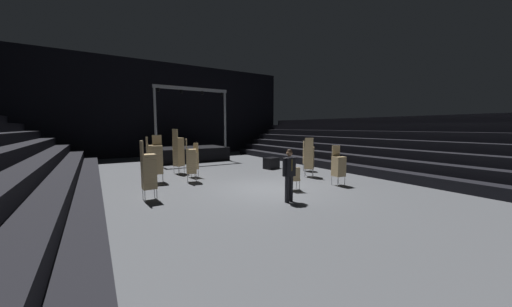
# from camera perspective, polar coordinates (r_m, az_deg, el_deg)

# --- Properties ---
(ground_plane) EXTENTS (22.00, 30.00, 0.10)m
(ground_plane) POSITION_cam_1_polar(r_m,az_deg,el_deg) (10.69, 2.49, -7.98)
(ground_plane) COLOR #515459
(arena_end_wall) EXTENTS (22.00, 0.30, 8.00)m
(arena_end_wall) POSITION_cam_1_polar(r_m,az_deg,el_deg) (24.32, -18.17, 9.09)
(arena_end_wall) COLOR black
(arena_end_wall) RESTS_ON ground_plane
(bleacher_bank_right) EXTENTS (5.25, 24.00, 3.15)m
(bleacher_bank_right) POSITION_cam_1_polar(r_m,az_deg,el_deg) (17.19, 24.18, 2.24)
(bleacher_bank_right) COLOR black
(bleacher_bank_right) RESTS_ON ground_plane
(stage_riser) EXTENTS (5.42, 3.54, 5.19)m
(stage_riser) POSITION_cam_1_polar(r_m,az_deg,el_deg) (20.15, -14.87, 0.17)
(stage_riser) COLOR black
(stage_riser) RESTS_ON ground_plane
(man_with_tie) EXTENTS (0.57, 0.29, 1.78)m
(man_with_tie) POSITION_cam_1_polar(r_m,az_deg,el_deg) (8.71, 7.30, -4.07)
(man_with_tie) COLOR black
(man_with_tie) RESTS_ON ground_plane
(chair_stack_front_left) EXTENTS (0.50, 0.50, 1.71)m
(chair_stack_front_left) POSITION_cam_1_polar(r_m,az_deg,el_deg) (11.67, 17.62, -2.52)
(chair_stack_front_left) COLOR #B2B5BA
(chair_stack_front_left) RESTS_ON ground_plane
(chair_stack_front_right) EXTENTS (0.62, 0.62, 1.96)m
(chair_stack_front_right) POSITION_cam_1_polar(r_m,az_deg,el_deg) (13.33, 11.60, -0.82)
(chair_stack_front_right) COLOR #B2B5BA
(chair_stack_front_right) RESTS_ON ground_plane
(chair_stack_mid_left) EXTENTS (0.51, 0.51, 2.14)m
(chair_stack_mid_left) POSITION_cam_1_polar(r_m,az_deg,el_deg) (12.47, -20.75, -1.14)
(chair_stack_mid_left) COLOR #B2B5BA
(chair_stack_mid_left) RESTS_ON ground_plane
(chair_stack_mid_right) EXTENTS (0.52, 0.52, 1.71)m
(chair_stack_mid_right) POSITION_cam_1_polar(r_m,az_deg,el_deg) (13.34, -13.68, -1.40)
(chair_stack_mid_right) COLOR #B2B5BA
(chair_stack_mid_right) RESTS_ON ground_plane
(chair_stack_mid_centre) EXTENTS (0.55, 0.55, 1.96)m
(chair_stack_mid_centre) POSITION_cam_1_polar(r_m,az_deg,el_deg) (12.15, -14.03, -1.51)
(chair_stack_mid_centre) COLOR #B2B5BA
(chair_stack_mid_centre) RESTS_ON ground_plane
(chair_stack_rear_left) EXTENTS (0.45, 0.45, 1.96)m
(chair_stack_rear_left) POSITION_cam_1_polar(r_m,az_deg,el_deg) (15.50, -22.02, -0.20)
(chair_stack_rear_left) COLOR #B2B5BA
(chair_stack_rear_left) RESTS_ON ground_plane
(chair_stack_rear_right) EXTENTS (0.58, 0.58, 2.39)m
(chair_stack_rear_right) POSITION_cam_1_polar(r_m,az_deg,el_deg) (14.56, -16.63, 0.45)
(chair_stack_rear_right) COLOR #B2B5BA
(chair_stack_rear_right) RESTS_ON ground_plane
(chair_stack_rear_centre) EXTENTS (0.62, 0.62, 1.71)m
(chair_stack_rear_centre) POSITION_cam_1_polar(r_m,az_deg,el_deg) (15.04, 11.10, -0.53)
(chair_stack_rear_centre) COLOR #B2B5BA
(chair_stack_rear_centre) RESTS_ON ground_plane
(chair_stack_aisle_left) EXTENTS (0.45, 0.45, 2.05)m
(chair_stack_aisle_left) POSITION_cam_1_polar(r_m,az_deg,el_deg) (9.57, -22.48, -3.48)
(chair_stack_aisle_left) COLOR #B2B5BA
(chair_stack_aisle_left) RESTS_ON ground_plane
(equipment_road_case) EXTENTS (1.02, 0.80, 0.66)m
(equipment_road_case) POSITION_cam_1_polar(r_m,az_deg,el_deg) (15.72, 3.39, -2.11)
(equipment_road_case) COLOR black
(equipment_road_case) RESTS_ON ground_plane
(loose_chair_near_man) EXTENTS (0.58, 0.58, 0.95)m
(loose_chair_near_man) POSITION_cam_1_polar(r_m,az_deg,el_deg) (10.34, 8.32, -5.19)
(loose_chair_near_man) COLOR #B2B5BA
(loose_chair_near_man) RESTS_ON ground_plane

